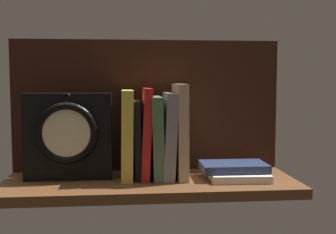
# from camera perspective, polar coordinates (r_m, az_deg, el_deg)

# --- Properties ---
(ground_plane) EXTENTS (0.75, 0.27, 0.03)m
(ground_plane) POSITION_cam_1_polar(r_m,az_deg,el_deg) (1.11, -2.40, -9.01)
(ground_plane) COLOR brown
(back_panel) EXTENTS (0.75, 0.01, 0.37)m
(back_panel) POSITION_cam_1_polar(r_m,az_deg,el_deg) (1.21, -2.78, 1.54)
(back_panel) COLOR black
(back_panel) RESTS_ON ground_plane
(book_yellow_seinlanguage) EXTENTS (0.03, 0.15, 0.23)m
(book_yellow_seinlanguage) POSITION_cam_1_polar(r_m,az_deg,el_deg) (1.12, -5.48, -2.27)
(book_yellow_seinlanguage) COLOR gold
(book_yellow_seinlanguage) RESTS_ON ground_plane
(book_black_skeptic) EXTENTS (0.02, 0.13, 0.20)m
(book_black_skeptic) POSITION_cam_1_polar(r_m,az_deg,el_deg) (1.12, -4.12, -2.94)
(book_black_skeptic) COLOR black
(book_black_skeptic) RESTS_ON ground_plane
(book_red_requiem) EXTENTS (0.03, 0.15, 0.24)m
(book_red_requiem) POSITION_cam_1_polar(r_m,az_deg,el_deg) (1.12, -2.98, -2.11)
(book_red_requiem) COLOR red
(book_red_requiem) RESTS_ON ground_plane
(book_green_romantic) EXTENTS (0.03, 0.16, 0.21)m
(book_green_romantic) POSITION_cam_1_polar(r_m,az_deg,el_deg) (1.13, -1.57, -2.65)
(book_green_romantic) COLOR #476B44
(book_green_romantic) RESTS_ON ground_plane
(book_gray_chess) EXTENTS (0.04, 0.16, 0.22)m
(book_gray_chess) POSITION_cam_1_polar(r_m,az_deg,el_deg) (1.13, 0.03, -2.39)
(book_gray_chess) COLOR gray
(book_gray_chess) RESTS_ON ground_plane
(book_tan_shortstories) EXTENTS (0.03, 0.17, 0.25)m
(book_tan_shortstories) POSITION_cam_1_polar(r_m,az_deg,el_deg) (1.13, 1.59, -1.79)
(book_tan_shortstories) COLOR tan
(book_tan_shortstories) RESTS_ON ground_plane
(framed_clock) EXTENTS (0.22, 0.07, 0.22)m
(framed_clock) POSITION_cam_1_polar(r_m,az_deg,el_deg) (1.12, -13.19, -2.44)
(framed_clock) COLOR black
(framed_clock) RESTS_ON ground_plane
(book_stack_side) EXTENTS (0.17, 0.14, 0.04)m
(book_stack_side) POSITION_cam_1_polar(r_m,az_deg,el_deg) (1.13, 9.02, -7.12)
(book_stack_side) COLOR beige
(book_stack_side) RESTS_ON ground_plane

